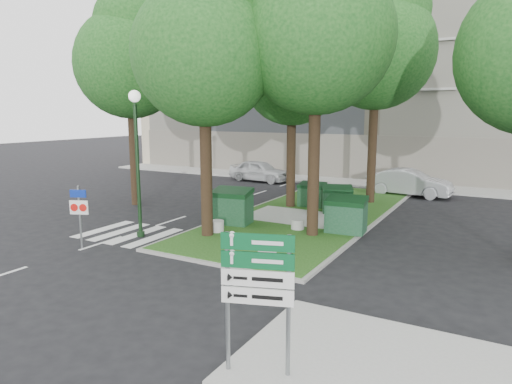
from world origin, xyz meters
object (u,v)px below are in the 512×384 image
Objects in this scene: tree_median_mid at (294,65)px; tree_street_left at (131,53)px; tree_median_far at (379,39)px; directional_sign at (258,281)px; tree_median_near_right at (320,20)px; dumpster_a at (232,206)px; bollard_right at (267,259)px; dumpster_d at (346,215)px; dumpster_c at (337,200)px; bollard_mid at (298,224)px; bollard_left at (216,226)px; traffic_sign_pole at (79,208)px; litter_bin at (345,207)px; street_lamp at (137,146)px; tree_median_near_left at (207,40)px; car_white at (259,171)px; car_silver at (409,183)px; dumpster_b at (312,195)px.

tree_street_left is at bearing -158.20° from tree_median_mid.
tree_median_far reaches higher than directional_sign.
tree_median_near_right is 6.47× the size of dumpster_a.
dumpster_d is at bearing 80.18° from bollard_right.
dumpster_d is (1.47, -3.20, 0.07)m from dumpster_c.
tree_median_far is at bearing 80.98° from bollard_mid.
bollard_left is 0.27× the size of traffic_sign_pole.
tree_median_near_right is 19.26× the size of bollard_left.
tree_median_near_right is at bearing -88.74° from litter_bin.
bollard_right is at bearing -11.92° from traffic_sign_pole.
dumpster_d is at bearing -71.28° from litter_bin.
directional_sign is (13.11, -10.82, -5.81)m from tree_street_left.
tree_median_near_left is at bearing 24.77° from street_lamp.
bollard_mid is 13.75m from car_white.
tree_median_near_right is at bearing 176.54° from car_silver.
tree_median_far is at bearing 54.52° from dumpster_c.
bollard_right is 4.60m from bollard_mid.
street_lamp is at bearing -165.12° from car_white.
dumpster_d is 0.35× the size of car_silver.
dumpster_a is at bearing -150.41° from dumpster_c.
street_lamp is (-5.06, -3.58, 3.19)m from bollard_mid.
dumpster_d reaches higher than bollard_left.
bollard_left is 4.47m from bollard_right.
tree_street_left is at bearing -150.72° from tree_median_far.
car_white is at bearing 132.30° from dumpster_b.
dumpster_a is 12.74m from car_white.
tree_street_left is 10.49m from bollard_left.
directional_sign is at bearing -147.39° from car_white.
dumpster_b reaches higher than bollard_left.
dumpster_b is at bearing 63.56° from dumpster_a.
bollard_left is at bearing -104.96° from dumpster_b.
bollard_left is at bearing 109.58° from directional_sign.
traffic_sign_pole reaches higher than bollard_right.
litter_bin reaches higher than bollard_left.
tree_median_far reaches higher than tree_street_left.
tree_median_far is 10.00m from dumpster_d.
directional_sign reaches higher than bollard_right.
dumpster_c reaches higher than litter_bin.
car_white is at bearing 111.70° from bollard_left.
tree_median_near_left is 6.53m from tree_median_mid.
dumpster_d reaches higher than bollard_right.
dumpster_b is 2.24× the size of bollard_left.
car_silver is at bearing 62.31° from street_lamp.
street_lamp is at bearing -45.76° from tree_street_left.
bollard_mid is (-1.83, -0.50, -0.50)m from dumpster_d.
tree_median_far is 12.29m from tree_street_left.
tree_median_near_right reaches higher than car_silver.
bollard_mid is (2.66, 1.89, -0.02)m from bollard_left.
tree_median_mid is at bearing 133.01° from dumpster_d.
traffic_sign_pole is at bearing 138.21° from directional_sign.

